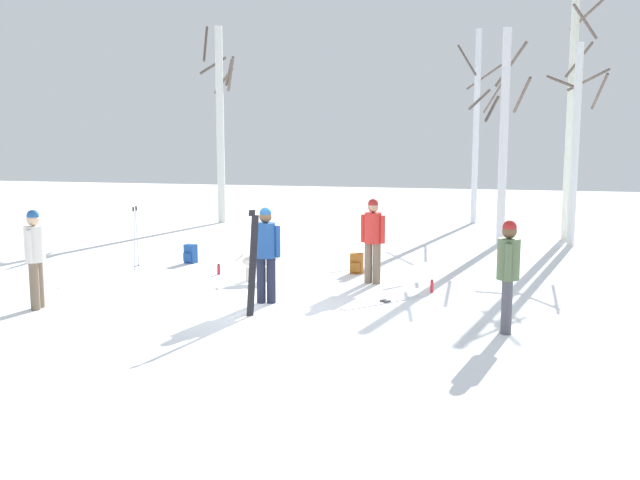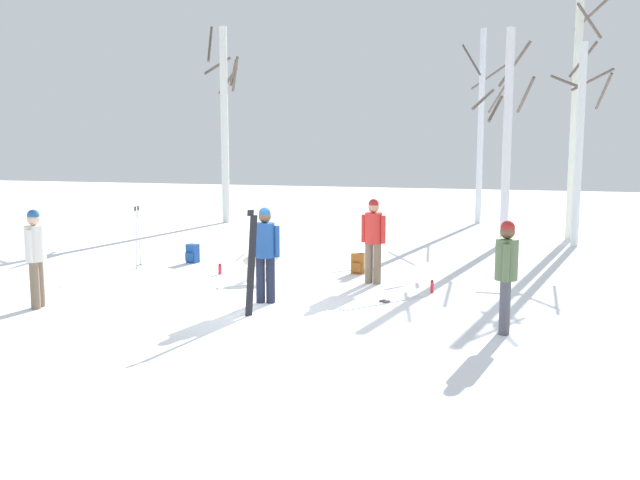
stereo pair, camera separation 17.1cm
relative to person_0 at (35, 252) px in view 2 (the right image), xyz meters
name	(u,v)px [view 2 (the right image)]	position (x,y,z in m)	size (l,w,h in m)	color
ground_plane	(267,311)	(3.91, 0.83, -0.98)	(60.00, 60.00, 0.00)	white
person_0	(35,252)	(0.00, 0.00, 0.00)	(0.34, 0.51, 1.72)	#72604C
person_1	(373,235)	(5.20, 3.58, 0.00)	(0.51, 0.34, 1.72)	#72604C
person_2	(506,269)	(7.83, 0.45, 0.00)	(0.34, 0.52, 1.72)	#4C4C56
person_3	(265,249)	(3.68, 1.39, 0.00)	(0.51, 0.34, 1.72)	#1E2338
dog	(260,262)	(2.90, 3.25, -0.59)	(0.85, 0.43, 0.57)	beige
ski_pair_planted_0	(251,263)	(3.77, 0.47, -0.10)	(0.17, 0.21, 1.77)	black
ski_pair_lying_0	(383,303)	(5.71, 1.91, -0.97)	(1.29, 1.55, 0.05)	white
ski_poles_0	(138,235)	(-0.21, 3.84, -0.23)	(0.07, 0.23, 1.41)	#B2B2BC
backpack_0	(358,264)	(4.68, 4.55, -0.77)	(0.26, 0.29, 0.44)	#99591E
backpack_1	(192,254)	(0.64, 4.85, -0.77)	(0.30, 0.32, 0.44)	#1E4C99
water_bottle_0	(432,287)	(6.46, 3.00, -0.86)	(0.06, 0.06, 0.25)	red
water_bottle_1	(220,269)	(1.83, 3.68, -0.87)	(0.07, 0.07, 0.23)	red
birch_tree_0	(224,120)	(-1.71, 12.55, 2.51)	(1.33, 1.29, 6.64)	silver
birch_tree_1	(481,124)	(6.72, 14.59, 2.39)	(1.59, 1.59, 6.48)	silver
birch_tree_2	(507,133)	(7.64, 9.75, 2.05)	(1.62, 1.40, 5.80)	silver
birch_tree_3	(575,114)	(9.46, 11.17, 2.60)	(1.57, 1.57, 6.89)	silver
birch_tree_4	(580,140)	(9.53, 9.98, 1.86)	(1.15, 1.29, 5.45)	silver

